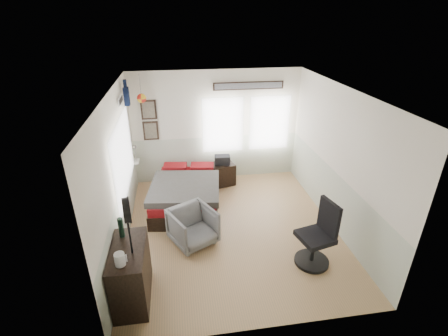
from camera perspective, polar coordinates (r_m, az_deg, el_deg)
The scene contains 12 objects.
ground_plane at distance 6.50m, azimuth 1.43°, elevation -10.68°, with size 4.00×4.50×0.01m, color #A48258.
room_shell at distance 5.84m, azimuth 0.53°, elevation 3.19°, with size 4.02×4.52×2.71m.
wall_decor at distance 7.31m, azimuth -9.87°, elevation 11.54°, with size 3.55×1.32×1.44m.
bed at distance 7.09m, azimuth -6.64°, elevation -4.46°, with size 1.60×2.10×0.62m.
dresser at distance 5.11m, azimuth -16.03°, elevation -17.41°, with size 0.48×1.00×0.90m, color black.
armchair at distance 6.00m, azimuth -5.48°, elevation -10.23°, with size 0.73×0.75×0.68m, color slate.
nightstand at distance 7.93m, azimuth -0.29°, elevation -1.04°, with size 0.54×0.43×0.54m, color black.
task_chair at distance 5.70m, azimuth 16.17°, elevation -11.94°, with size 0.62×0.62×1.16m.
kettle at distance 4.53m, azimuth -17.84°, elevation -15.05°, with size 0.16×0.14×0.18m.
bottle at distance 4.98m, azimuth -17.66°, elevation -9.95°, with size 0.08×0.08×0.31m, color black.
stand_fan at distance 4.34m, azimuth -16.71°, elevation -7.30°, with size 0.15×0.35×0.86m.
black_bag at distance 7.77m, azimuth -0.30°, elevation 1.45°, with size 0.36×0.23×0.21m, color black.
Camera 1 is at (-0.95, -5.13, 3.87)m, focal length 26.00 mm.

